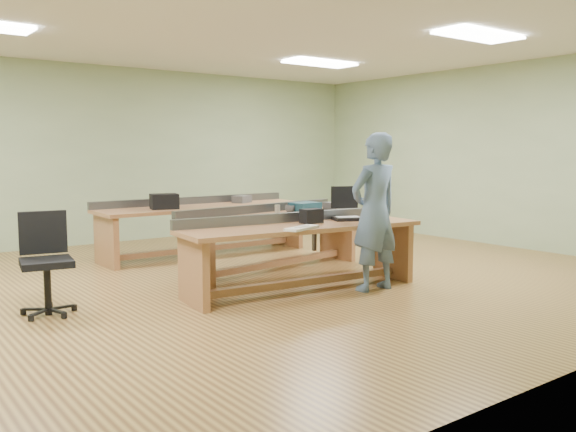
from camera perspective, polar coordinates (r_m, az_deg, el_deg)
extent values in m
plane|color=#A27B3D|center=(7.46, -4.54, -6.12)|extent=(10.00, 10.00, 0.00)
plane|color=silver|center=(7.42, -4.75, 17.14)|extent=(10.00, 10.00, 0.00)
cube|color=#9DB388|center=(10.88, -15.98, 5.50)|extent=(10.00, 0.04, 3.00)
cube|color=#9DB388|center=(4.44, 24.09, 4.49)|extent=(10.00, 0.04, 3.00)
cube|color=#9DB388|center=(10.81, 18.52, 5.42)|extent=(0.04, 8.00, 3.00)
cube|color=white|center=(8.02, 17.45, 15.84)|extent=(1.20, 0.50, 0.03)
cube|color=white|center=(10.07, 3.04, 14.09)|extent=(1.20, 0.50, 0.03)
cube|color=#AD7449|center=(6.83, 1.40, -1.07)|extent=(2.90, 1.03, 0.05)
cube|color=#AD7449|center=(6.29, -8.85, -5.24)|extent=(0.14, 0.66, 0.70)
cube|color=#AD7449|center=(7.67, 9.75, -3.18)|extent=(0.14, 0.66, 0.70)
cube|color=#AD7449|center=(6.94, 1.38, -6.19)|extent=(2.54, 0.35, 0.08)
cube|color=#484A4F|center=(7.11, -0.07, -0.13)|extent=(2.84, 0.36, 0.11)
cube|color=#AD7449|center=(7.98, -1.26, -0.02)|extent=(2.78, 1.07, 0.05)
cube|color=#AD7449|center=(7.24, -8.54, -3.72)|extent=(0.16, 0.63, 0.70)
cube|color=#AD7449|center=(8.92, 4.64, -1.80)|extent=(0.16, 0.63, 0.70)
cube|color=#AD7449|center=(8.07, -1.25, -4.43)|extent=(2.40, 0.41, 0.08)
cube|color=#484A4F|center=(8.20, -2.79, 0.71)|extent=(2.69, 0.43, 0.11)
cube|color=#AD7449|center=(9.28, -7.77, 0.81)|extent=(3.28, 0.89, 0.05)
cube|color=#AD7449|center=(8.70, -16.64, -2.24)|extent=(0.08, 0.77, 0.70)
cube|color=#AD7449|center=(10.15, -0.12, -0.80)|extent=(0.08, 0.77, 0.70)
cube|color=#AD7449|center=(9.36, -7.72, -3.00)|extent=(2.97, 0.11, 0.08)
cube|color=#484A4F|center=(9.63, -8.92, 1.46)|extent=(3.27, 0.09, 0.11)
imported|color=slate|center=(6.92, 8.10, 0.36)|extent=(0.65, 0.43, 1.78)
cube|color=black|center=(7.34, 5.61, -0.25)|extent=(0.42, 0.39, 0.04)
cube|color=black|center=(7.44, 5.31, 1.77)|extent=(0.32, 0.15, 0.27)
cube|color=beige|center=(6.47, 1.31, -1.14)|extent=(0.50, 0.31, 0.03)
ellipsoid|color=white|center=(7.34, 7.76, -0.13)|extent=(0.16, 0.18, 0.07)
cube|color=black|center=(7.01, 2.21, 0.00)|extent=(0.25, 0.16, 0.16)
cylinder|color=black|center=(6.36, -21.56, -6.46)|extent=(0.07, 0.07, 0.49)
cube|color=black|center=(6.30, -21.66, -4.08)|extent=(0.54, 0.54, 0.07)
cube|color=black|center=(6.48, -21.95, -1.43)|extent=(0.45, 0.13, 0.42)
cylinder|color=black|center=(6.40, -21.49, -8.31)|extent=(0.62, 0.62, 0.07)
cube|color=#143544|center=(8.25, 1.60, 0.83)|extent=(0.41, 0.33, 0.13)
cube|color=#3D3C3F|center=(8.58, 4.87, 0.95)|extent=(0.44, 0.30, 0.11)
imported|color=#3D3C3F|center=(8.14, 0.20, 0.66)|extent=(0.17, 0.17, 0.10)
cylinder|color=silver|center=(7.88, -1.00, 0.57)|extent=(0.08, 0.08, 0.13)
cube|color=black|center=(8.85, -11.50, 1.34)|extent=(0.43, 0.36, 0.22)
cube|color=#3D3C3F|center=(9.75, -4.35, 1.58)|extent=(0.34, 0.30, 0.11)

